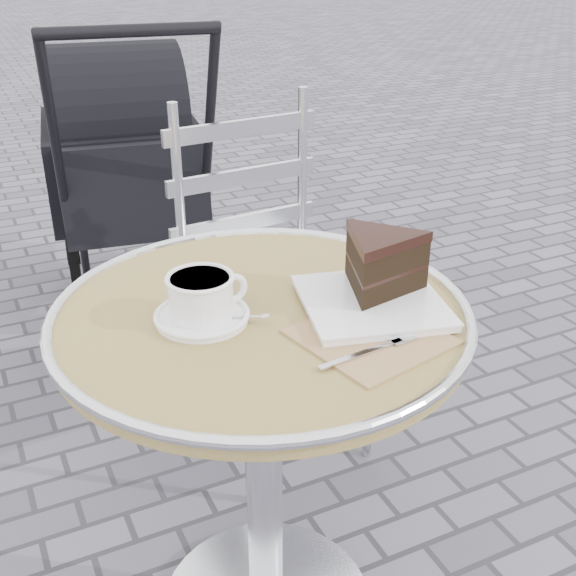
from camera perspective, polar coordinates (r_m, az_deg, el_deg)
name	(u,v)px	position (r m, az deg, el deg)	size (l,w,h in m)	color
cafe_table	(263,390)	(1.31, -2.02, -8.10)	(0.72, 0.72, 0.74)	silver
cappuccino_set	(202,301)	(1.19, -6.79, -1.00)	(0.17, 0.15, 0.08)	white
cake_plate_set	(378,272)	(1.23, 7.11, 1.25)	(0.33, 0.34, 0.12)	#A07858
bistro_chair	(258,239)	(1.88, -2.36, 3.86)	(0.45, 0.45, 0.94)	silver
baby_stroller	(127,183)	(2.65, -12.57, 8.11)	(0.63, 1.12, 1.10)	black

